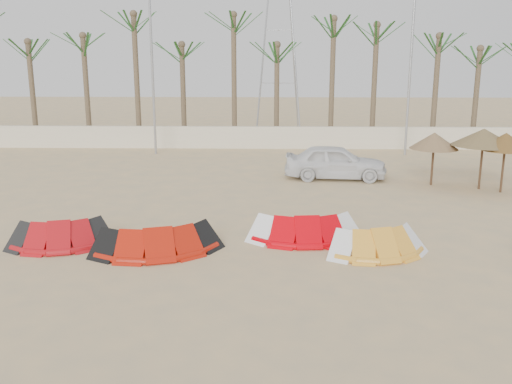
{
  "coord_description": "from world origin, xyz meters",
  "views": [
    {
      "loc": [
        0.42,
        -11.63,
        5.7
      ],
      "look_at": [
        0.0,
        6.0,
        1.3
      ],
      "focal_mm": 40.0,
      "sensor_mm": 36.0,
      "label": 1
    }
  ],
  "objects_px": {
    "kite_red_right": "(305,225)",
    "parasol_right": "(506,141)",
    "car": "(335,162)",
    "kite_red_left": "(64,231)",
    "parasol_mid": "(484,137)",
    "kite_red_mid": "(159,236)",
    "parasol_left": "(434,141)",
    "kite_orange": "(377,239)"
  },
  "relations": [
    {
      "from": "kite_red_right",
      "to": "parasol_right",
      "type": "relative_size",
      "value": 1.42
    },
    {
      "from": "kite_red_right",
      "to": "car",
      "type": "distance_m",
      "value": 8.65
    },
    {
      "from": "kite_red_right",
      "to": "parasol_right",
      "type": "xyz_separation_m",
      "value": [
        8.42,
        6.04,
        1.69
      ]
    },
    {
      "from": "kite_red_left",
      "to": "parasol_mid",
      "type": "xyz_separation_m",
      "value": [
        15.02,
        7.4,
        1.79
      ]
    },
    {
      "from": "parasol_mid",
      "to": "car",
      "type": "xyz_separation_m",
      "value": [
        -5.86,
        1.84,
        -1.43
      ]
    },
    {
      "from": "kite_red_mid",
      "to": "parasol_left",
      "type": "relative_size",
      "value": 1.71
    },
    {
      "from": "kite_red_right",
      "to": "parasol_right",
      "type": "bearing_deg",
      "value": 35.66
    },
    {
      "from": "kite_orange",
      "to": "parasol_left",
      "type": "distance_m",
      "value": 9.55
    },
    {
      "from": "kite_red_right",
      "to": "parasol_left",
      "type": "bearing_deg",
      "value": 50.92
    },
    {
      "from": "kite_red_left",
      "to": "parasol_right",
      "type": "distance_m",
      "value": 17.22
    },
    {
      "from": "parasol_right",
      "to": "parasol_mid",
      "type": "bearing_deg",
      "value": 141.63
    },
    {
      "from": "parasol_left",
      "to": "parasol_mid",
      "type": "height_order",
      "value": "parasol_mid"
    },
    {
      "from": "kite_red_right",
      "to": "parasol_mid",
      "type": "height_order",
      "value": "parasol_mid"
    },
    {
      "from": "kite_orange",
      "to": "parasol_mid",
      "type": "height_order",
      "value": "parasol_mid"
    },
    {
      "from": "kite_red_left",
      "to": "parasol_right",
      "type": "height_order",
      "value": "parasol_right"
    },
    {
      "from": "kite_red_right",
      "to": "kite_orange",
      "type": "xyz_separation_m",
      "value": [
        2.01,
        -1.3,
        -0.0
      ]
    },
    {
      "from": "kite_red_mid",
      "to": "car",
      "type": "height_order",
      "value": "car"
    },
    {
      "from": "kite_orange",
      "to": "parasol_left",
      "type": "height_order",
      "value": "parasol_left"
    },
    {
      "from": "parasol_left",
      "to": "parasol_right",
      "type": "bearing_deg",
      "value": -26.12
    },
    {
      "from": "kite_red_left",
      "to": "kite_red_right",
      "type": "xyz_separation_m",
      "value": [
        7.29,
        0.8,
        0.0
      ]
    },
    {
      "from": "parasol_left",
      "to": "kite_red_left",
      "type": "bearing_deg",
      "value": -148.53
    },
    {
      "from": "kite_orange",
      "to": "parasol_right",
      "type": "relative_size",
      "value": 1.29
    },
    {
      "from": "kite_orange",
      "to": "parasol_left",
      "type": "relative_size",
      "value": 1.39
    },
    {
      "from": "kite_orange",
      "to": "car",
      "type": "distance_m",
      "value": 9.74
    },
    {
      "from": "kite_red_left",
      "to": "kite_orange",
      "type": "height_order",
      "value": "same"
    },
    {
      "from": "kite_red_left",
      "to": "parasol_right",
      "type": "xyz_separation_m",
      "value": [
        15.71,
        6.85,
        1.7
      ]
    },
    {
      "from": "kite_red_left",
      "to": "car",
      "type": "relative_size",
      "value": 0.72
    },
    {
      "from": "kite_orange",
      "to": "parasol_mid",
      "type": "bearing_deg",
      "value": 54.07
    },
    {
      "from": "kite_orange",
      "to": "kite_red_left",
      "type": "bearing_deg",
      "value": 176.92
    },
    {
      "from": "parasol_right",
      "to": "kite_red_right",
      "type": "bearing_deg",
      "value": -144.34
    },
    {
      "from": "kite_red_mid",
      "to": "parasol_right",
      "type": "relative_size",
      "value": 1.59
    },
    {
      "from": "parasol_left",
      "to": "parasol_mid",
      "type": "xyz_separation_m",
      "value": [
        1.82,
        -0.68,
        0.26
      ]
    },
    {
      "from": "kite_red_right",
      "to": "parasol_right",
      "type": "distance_m",
      "value": 10.51
    },
    {
      "from": "parasol_left",
      "to": "car",
      "type": "height_order",
      "value": "parasol_left"
    },
    {
      "from": "kite_red_right",
      "to": "parasol_left",
      "type": "distance_m",
      "value": 9.5
    },
    {
      "from": "parasol_mid",
      "to": "kite_red_left",
      "type": "bearing_deg",
      "value": -153.79
    },
    {
      "from": "car",
      "to": "parasol_right",
      "type": "bearing_deg",
      "value": -105.9
    },
    {
      "from": "kite_red_left",
      "to": "kite_red_mid",
      "type": "bearing_deg",
      "value": -7.8
    },
    {
      "from": "kite_red_right",
      "to": "kite_orange",
      "type": "bearing_deg",
      "value": -32.94
    },
    {
      "from": "kite_red_mid",
      "to": "parasol_mid",
      "type": "xyz_separation_m",
      "value": [
        12.06,
        7.8,
        1.79
      ]
    },
    {
      "from": "parasol_mid",
      "to": "parasol_left",
      "type": "bearing_deg",
      "value": 159.42
    },
    {
      "from": "kite_red_mid",
      "to": "kite_red_right",
      "type": "xyz_separation_m",
      "value": [
        4.33,
        1.21,
        -0.0
      ]
    }
  ]
}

